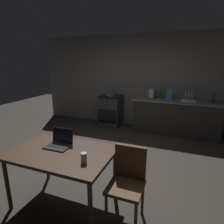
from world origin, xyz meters
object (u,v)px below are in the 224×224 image
object	(u,v)px
frying_pan	(109,95)
dish_rack	(189,99)
electric_kettle	(152,94)
drinking_glass	(84,158)
dining_table	(62,156)
stove_oven	(111,111)
cereal_box	(170,94)
bottle	(213,98)
chair	(128,179)
bottle_b	(160,93)
laptop	(59,143)

from	to	relation	value
frying_pan	dish_rack	distance (m)	2.11
electric_kettle	frying_pan	distance (m)	1.20
drinking_glass	dish_rack	bearing A→B (deg)	72.00
electric_kettle	drinking_glass	size ratio (longest dim) A/B	2.18
dining_table	drinking_glass	bearing A→B (deg)	-20.16
stove_oven	drinking_glass	bearing A→B (deg)	-73.42
drinking_glass	dining_table	bearing A→B (deg)	159.84
electric_kettle	cereal_box	world-z (taller)	cereal_box
bottle	dish_rack	xyz separation A→B (m)	(-0.53, 0.05, -0.08)
bottle	frying_pan	bearing A→B (deg)	179.52
stove_oven	cereal_box	xyz separation A→B (m)	(1.61, 0.02, 0.59)
electric_kettle	frying_pan	bearing A→B (deg)	-178.66
dining_table	dish_rack	size ratio (longest dim) A/B	3.78
chair	bottle	size ratio (longest dim) A/B	3.25
dining_table	electric_kettle	bearing A→B (deg)	79.85
chair	bottle_b	world-z (taller)	bottle_b
stove_oven	drinking_glass	distance (m)	3.50
dish_rack	cereal_box	bearing A→B (deg)	177.53
laptop	bottle_b	bearing A→B (deg)	82.96
bottle	bottle_b	world-z (taller)	bottle_b
laptop	stove_oven	bearing A→B (deg)	107.71
cereal_box	stove_oven	bearing A→B (deg)	-179.20
chair	drinking_glass	distance (m)	0.58
cereal_box	drinking_glass	bearing A→B (deg)	-100.48
drinking_glass	bottle_b	xyz separation A→B (m)	(0.38, 3.42, 0.21)
drinking_glass	dish_rack	distance (m)	3.51
dish_rack	bottle_b	bearing A→B (deg)	173.47
electric_kettle	bottle	bearing A→B (deg)	-1.98
cereal_box	bottle_b	bearing A→B (deg)	165.75
laptop	bottle	size ratio (longest dim) A/B	1.16
frying_pan	cereal_box	bearing A→B (deg)	1.67
electric_kettle	bottle_b	bearing A→B (deg)	20.33
cereal_box	bottle_b	distance (m)	0.24
stove_oven	chair	xyz separation A→B (m)	(1.44, -3.12, 0.08)
stove_oven	bottle_b	bearing A→B (deg)	3.43
bottle	electric_kettle	bearing A→B (deg)	178.02
frying_pan	bottle_b	xyz separation A→B (m)	(1.41, 0.11, 0.11)
chair	stove_oven	bearing A→B (deg)	103.58
dining_table	stove_oven	bearing A→B (deg)	100.50
drinking_glass	bottle_b	bearing A→B (deg)	83.57
stove_oven	bottle	bearing A→B (deg)	-1.04
bottle_b	dish_rack	bearing A→B (deg)	-6.53
cereal_box	bottle_b	world-z (taller)	bottle_b
stove_oven	dish_rack	bearing A→B (deg)	0.07
laptop	electric_kettle	bearing A→B (deg)	86.33
bottle	drinking_glass	distance (m)	3.67
frying_pan	electric_kettle	bearing A→B (deg)	1.34
electric_kettle	bottle_b	distance (m)	0.23
bottle_b	laptop	bearing A→B (deg)	-105.98
stove_oven	electric_kettle	size ratio (longest dim) A/B	3.36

